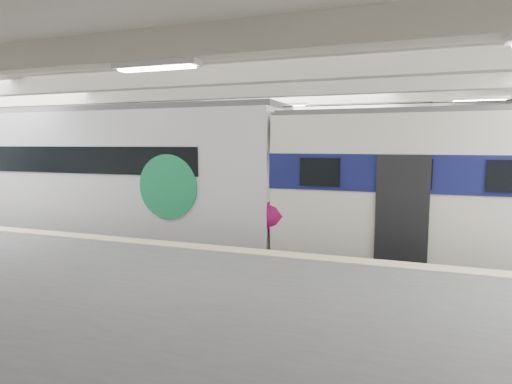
% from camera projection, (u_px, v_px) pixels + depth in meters
% --- Properties ---
extents(station_hall, '(36.00, 24.00, 5.75)m').
position_uv_depth(station_hall, '(246.00, 158.00, 11.41)').
color(station_hall, black).
rests_on(station_hall, ground).
extents(modern_emu, '(15.19, 3.13, 4.83)m').
position_uv_depth(modern_emu, '(129.00, 180.00, 14.81)').
color(modern_emu, silver).
rests_on(modern_emu, ground).
extents(far_train, '(15.09, 3.37, 4.76)m').
position_uv_depth(far_train, '(249.00, 170.00, 19.15)').
color(far_train, silver).
rests_on(far_train, ground).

